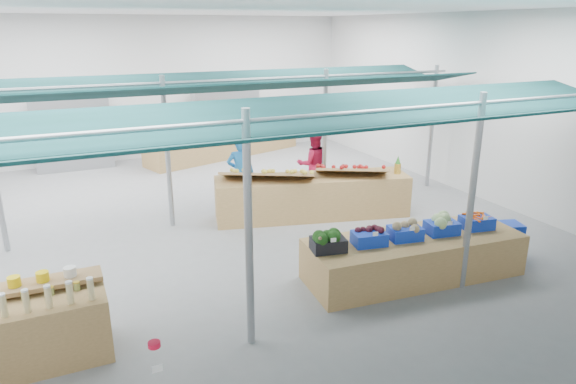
% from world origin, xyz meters
% --- Properties ---
extents(floor, '(13.00, 13.00, 0.00)m').
position_xyz_m(floor, '(0.00, 0.00, 0.00)').
color(floor, gray).
rests_on(floor, ground).
extents(hall, '(13.00, 13.00, 13.00)m').
position_xyz_m(hall, '(0.00, 1.44, 2.65)').
color(hall, silver).
rests_on(hall, ground).
extents(pole_grid, '(10.00, 4.60, 3.00)m').
position_xyz_m(pole_grid, '(0.75, -1.75, 1.81)').
color(pole_grid, gray).
rests_on(pole_grid, floor).
extents(awnings, '(9.50, 7.08, 0.30)m').
position_xyz_m(awnings, '(0.75, -1.75, 2.78)').
color(awnings, black).
rests_on(awnings, pole_grid).
extents(back_shelving_left, '(2.00, 0.50, 2.00)m').
position_xyz_m(back_shelving_left, '(-2.50, 6.00, 1.00)').
color(back_shelving_left, '#B23F33').
rests_on(back_shelving_left, floor).
extents(back_shelving_right, '(2.00, 0.50, 2.00)m').
position_xyz_m(back_shelving_right, '(2.00, 6.00, 1.00)').
color(back_shelving_right, '#B23F33').
rests_on(back_shelving_right, floor).
extents(bottle_shelf, '(1.84, 1.12, 1.10)m').
position_xyz_m(bottle_shelf, '(-3.56, -3.27, 0.45)').
color(bottle_shelf, olive).
rests_on(bottle_shelf, floor).
extents(veg_counter, '(3.59, 1.48, 0.68)m').
position_xyz_m(veg_counter, '(2.02, -3.39, 0.34)').
color(veg_counter, olive).
rests_on(veg_counter, floor).
extents(fruit_counter, '(4.17, 1.94, 0.87)m').
position_xyz_m(fruit_counter, '(1.83, -0.22, 0.43)').
color(fruit_counter, olive).
rests_on(fruit_counter, floor).
extents(far_counter, '(5.21, 2.55, 0.93)m').
position_xyz_m(far_counter, '(1.83, 5.69, 0.46)').
color(far_counter, olive).
rests_on(far_counter, floor).
extents(crate_stack, '(0.62, 0.52, 0.64)m').
position_xyz_m(crate_stack, '(3.88, -3.49, 0.32)').
color(crate_stack, '#1134BD').
rests_on(crate_stack, floor).
extents(vendor_left, '(0.67, 0.52, 1.62)m').
position_xyz_m(vendor_left, '(0.63, 0.88, 0.81)').
color(vendor_left, '#1C6CB7').
rests_on(vendor_left, floor).
extents(vendor_right, '(0.92, 0.79, 1.62)m').
position_xyz_m(vendor_right, '(2.43, 0.88, 0.81)').
color(vendor_right, '#B7163C').
rests_on(vendor_right, floor).
extents(crate_broccoli, '(0.55, 0.45, 0.35)m').
position_xyz_m(crate_broccoli, '(0.52, -3.25, 0.84)').
color(crate_broccoli, black).
rests_on(crate_broccoli, veg_counter).
extents(crate_beets, '(0.55, 0.45, 0.29)m').
position_xyz_m(crate_beets, '(1.20, -3.32, 0.81)').
color(crate_beets, '#1134BD').
rests_on(crate_beets, veg_counter).
extents(crate_celeriac, '(0.55, 0.45, 0.31)m').
position_xyz_m(crate_celeriac, '(1.83, -3.37, 0.82)').
color(crate_celeriac, '#1134BD').
rests_on(crate_celeriac, veg_counter).
extents(crate_cabbage, '(0.55, 0.45, 0.35)m').
position_xyz_m(crate_cabbage, '(2.51, -3.43, 0.84)').
color(crate_cabbage, '#1134BD').
rests_on(crate_cabbage, veg_counter).
extents(crate_carrots, '(0.55, 0.45, 0.29)m').
position_xyz_m(crate_carrots, '(3.18, -3.50, 0.79)').
color(crate_carrots, '#1134BD').
rests_on(crate_carrots, veg_counter).
extents(sparrow, '(0.12, 0.09, 0.11)m').
position_xyz_m(sparrow, '(0.36, -3.36, 0.93)').
color(sparrow, brown).
rests_on(sparrow, crate_broccoli).
extents(pole_ribbon, '(0.12, 0.12, 0.28)m').
position_xyz_m(pole_ribbon, '(-2.38, -5.21, 1.08)').
color(pole_ribbon, red).
rests_on(pole_ribbon, pole_grid).
extents(apple_heap_yellow, '(2.00, 1.52, 0.27)m').
position_xyz_m(apple_heap_yellow, '(0.87, -0.08, 1.04)').
color(apple_heap_yellow, '#997247').
rests_on(apple_heap_yellow, fruit_counter).
extents(apple_heap_red, '(1.65, 1.33, 0.27)m').
position_xyz_m(apple_heap_red, '(2.60, -0.52, 1.04)').
color(apple_heap_red, '#997247').
rests_on(apple_heap_red, fruit_counter).
extents(pineapple, '(0.14, 0.14, 0.39)m').
position_xyz_m(pineapple, '(3.59, -0.76, 1.05)').
color(pineapple, '#8C6019').
rests_on(pineapple, fruit_counter).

